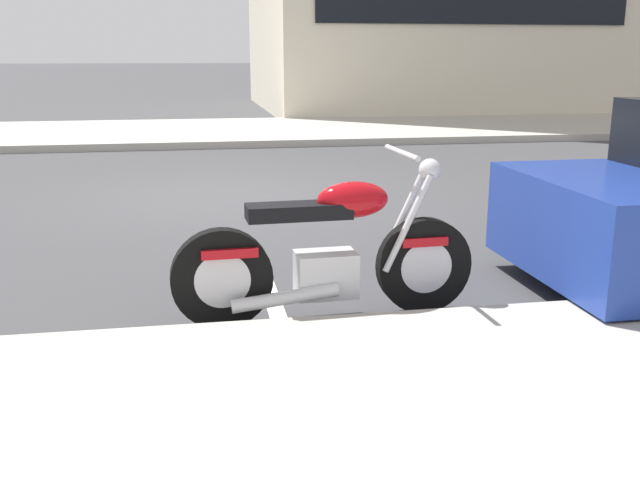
{
  "coord_description": "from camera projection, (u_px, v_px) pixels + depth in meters",
  "views": [
    {
      "loc": [
        -0.53,
        -9.01,
        1.74
      ],
      "look_at": [
        0.29,
        -4.38,
        0.53
      ],
      "focal_mm": 40.74,
      "sensor_mm": 36.0,
      "label": 1
    }
  ],
  "objects": [
    {
      "name": "ground_plane",
      "position": [
        237.0,
        196.0,
        9.11
      ],
      "size": [
        260.0,
        260.0,
        0.0
      ],
      "primitive_type": "plane",
      "color": "#3D3D3F"
    },
    {
      "name": "parking_stall_stripe",
      "position": [
        273.0,
        302.0,
        5.22
      ],
      "size": [
        0.12,
        2.2,
        0.01
      ],
      "primitive_type": "cube",
      "color": "silver",
      "rests_on": "ground"
    },
    {
      "name": "parked_motorcycle",
      "position": [
        329.0,
        256.0,
        4.8
      ],
      "size": [
        2.04,
        0.62,
        1.13
      ],
      "rotation": [
        0.0,
        0.0,
        0.04
      ],
      "color": "black",
      "rests_on": "ground"
    }
  ]
}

